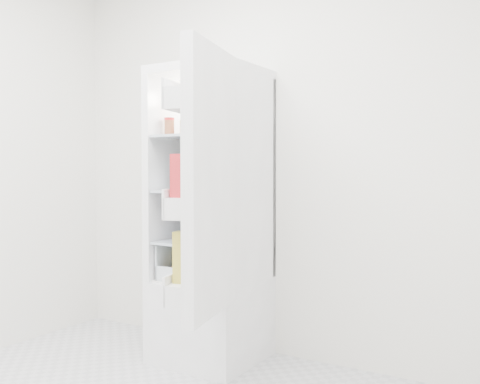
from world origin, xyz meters
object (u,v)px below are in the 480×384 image
Objects in this scene: fridge_door at (206,187)px; mushroom_bowl at (203,233)px; red_cabbage at (229,228)px; refrigerator at (215,252)px.

mushroom_bowl is at bearing 22.63° from fridge_door.
red_cabbage reaches higher than mushroom_bowl.
red_cabbage is 0.13× the size of fridge_door.
refrigerator reaches higher than fridge_door.
refrigerator is 1.38× the size of fridge_door.
refrigerator is 0.23m from red_cabbage.
refrigerator is 10.92× the size of red_cabbage.
refrigerator reaches higher than red_cabbage.
refrigerator reaches higher than mushroom_bowl.
fridge_door is at bearing -53.76° from mushroom_bowl.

